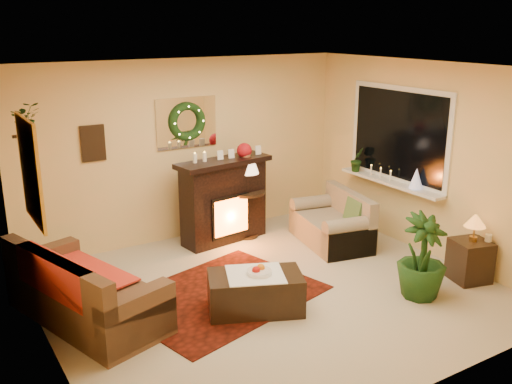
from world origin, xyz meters
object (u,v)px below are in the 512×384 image
fireplace (224,204)px  loveseat (331,216)px  side_table_round (246,216)px  end_table_square (470,260)px  coffee_table (255,293)px  sofa (86,282)px

fireplace → loveseat: bearing=-43.4°
fireplace → side_table_round: fireplace is taller
fireplace → end_table_square: size_ratio=2.42×
loveseat → side_table_round: (-0.90, 0.87, -0.09)m
loveseat → end_table_square: 1.99m
fireplace → coffee_table: (-0.73, -2.06, -0.34)m
coffee_table → end_table_square: bearing=8.1°
sofa → end_table_square: 4.54m
sofa → side_table_round: 2.97m
end_table_square → coffee_table: (-2.66, 0.72, -0.06)m
fireplace → side_table_round: size_ratio=1.75×
fireplace → sofa: bearing=-158.8°
sofa → end_table_square: bearing=-36.5°
sofa → side_table_round: (2.71, 1.22, -0.10)m
sofa → coffee_table: size_ratio=1.87×
sofa → coffee_table: sofa is taller
side_table_round → end_table_square: (1.58, -2.73, -0.06)m
sofa → coffee_table: bearing=-42.9°
loveseat → coffee_table: bearing=-138.6°
sofa → side_table_round: size_ratio=2.69×
fireplace → coffee_table: size_ratio=1.22×
sofa → coffee_table: (1.63, -0.78, -0.22)m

